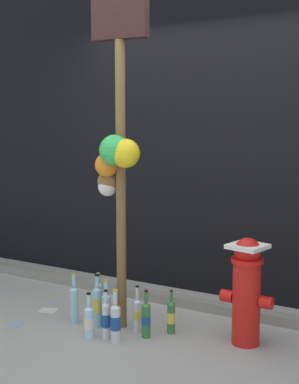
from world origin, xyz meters
name	(u,v)px	position (x,y,z in m)	size (l,w,h in m)	color
ground_plane	(126,343)	(0.00, 0.00, 0.00)	(14.00, 14.00, 0.00)	#9E9B93
building_wall	(208,122)	(0.00, 1.43, 1.60)	(10.00, 0.20, 3.19)	black
curb_strip	(182,301)	(0.00, 0.92, 0.04)	(8.00, 0.12, 0.08)	gray
memorial_post	(116,138)	(-0.23, 0.24, 1.47)	(0.46, 0.44, 2.55)	brown
fire_hydrant	(247,288)	(0.75, 0.43, 0.41)	(0.38, 0.29, 0.78)	red
bottle_0	(98,305)	(-0.37, 0.17, 0.17)	(0.08, 0.08, 0.42)	#93CCE0
bottle_1	(106,319)	(-0.18, 0.01, 0.15)	(0.06, 0.06, 0.37)	silver
bottle_2	(74,303)	(-0.57, 0.13, 0.16)	(0.07, 0.07, 0.40)	#93CCE0
bottle_3	(89,321)	(-0.29, -0.05, 0.13)	(0.08, 0.08, 0.34)	#B2DBEA
bottle_4	(146,319)	(0.07, 0.17, 0.14)	(0.07, 0.07, 0.36)	#337038
bottle_5	(171,317)	(0.20, 0.33, 0.13)	(0.06, 0.06, 0.34)	#337038
bottle_6	(116,321)	(-0.08, -0.01, 0.16)	(0.07, 0.07, 0.40)	silver
bottle_7	(106,309)	(-0.27, 0.15, 0.16)	(0.07, 0.07, 0.39)	#93CCE0
bottle_8	(137,314)	(-0.04, 0.23, 0.14)	(0.06, 0.06, 0.36)	silver
bottle_9	(99,300)	(-0.44, 0.29, 0.16)	(0.06, 0.06, 0.39)	silver
litter_0	(51,302)	(-1.05, 0.40, 0.00)	(0.11, 0.04, 0.01)	#8C99B2
litter_1	(17,324)	(-0.95, -0.12, 0.00)	(0.14, 0.11, 0.01)	#8C99B2
litter_2	(48,310)	(-0.94, 0.24, 0.00)	(0.14, 0.11, 0.01)	silver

